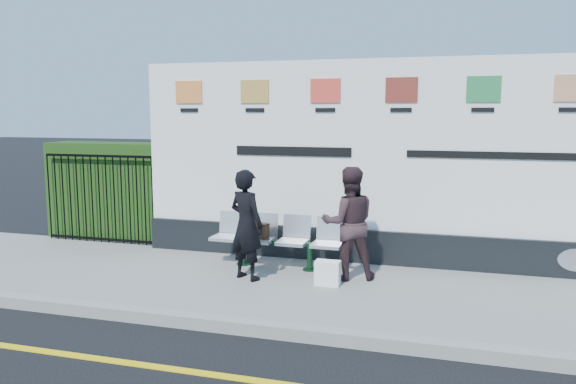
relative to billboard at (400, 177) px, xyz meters
The scene contains 10 objects.
pavement 1.98m from the billboard, 110.32° to the right, with size 14.00×3.00×0.12m, color gray.
kerb 3.19m from the billboard, 99.95° to the right, with size 14.00×0.18×0.14m, color gray.
billboard is the anchor object (origin of this frame).
hedge 5.11m from the billboard, behind, with size 2.35×0.70×1.70m, color #204314.
railing 5.10m from the billboard, behind, with size 2.05×0.06×1.54m, color black, non-canonical shape.
bench 2.12m from the billboard, 157.54° to the right, with size 1.94×0.52×0.42m, color silver, non-canonical shape.
woman_left 2.38m from the billboard, 144.60° to the right, with size 0.54×0.36×1.49m, color black.
woman_right 1.22m from the billboard, 121.72° to the right, with size 0.74×0.58×1.52m, color #392529.
handbag_brown 2.19m from the billboard, 160.39° to the right, with size 0.29×0.12×0.23m, color black.
carrier_bag_white 1.90m from the billboard, 120.65° to the right, with size 0.32×0.19×0.32m, color white.
Camera 1 is at (1.19, -4.41, 2.36)m, focal length 35.00 mm.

